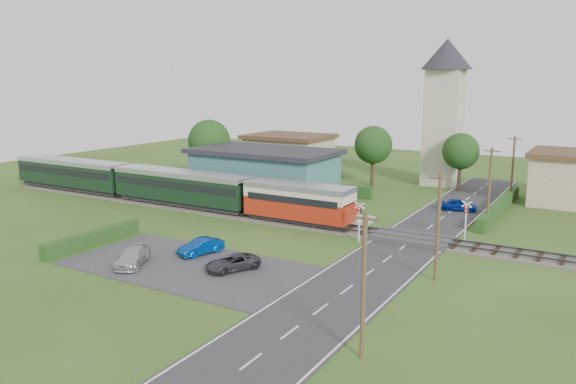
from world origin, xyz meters
The scene contains 32 objects.
ground centered at (0.00, 0.00, 0.00)m, with size 120.00×120.00×0.00m, color #2D4C19.
railway_track centered at (0.00, 2.00, 0.11)m, with size 76.00×3.20×0.49m.
road centered at (10.00, 0.00, 0.03)m, with size 6.00×70.00×0.05m, color #28282B.
car_park centered at (-1.50, -12.00, 0.04)m, with size 17.00×9.00×0.08m, color #333335.
crossing_deck centered at (10.00, 2.00, 0.23)m, with size 6.20×3.40×0.45m, color #333335.
platform centered at (-10.00, 5.20, 0.23)m, with size 30.00×3.00×0.45m, color gray.
equipment_hut centered at (-18.00, 5.20, 1.75)m, with size 2.30×2.30×2.55m.
station_building centered at (-10.00, 10.99, 2.69)m, with size 16.00×9.00×5.30m.
train centered at (-17.28, 2.00, 2.18)m, with size 43.20×2.90×3.40m.
church_tower centered at (5.00, 28.00, 10.23)m, with size 6.00×6.00×17.60m.
house_west centered at (-15.00, 25.00, 2.79)m, with size 10.80×8.80×5.50m.
house_east centered at (20.00, 24.00, 2.80)m, with size 8.80×8.80×5.50m.
hedge_carpark centered at (-11.00, -12.00, 0.60)m, with size 0.80×9.00×1.20m, color #193814.
hedge_roadside centered at (14.20, 16.00, 0.60)m, with size 0.80×18.00×1.20m, color #193814.
hedge_station centered at (-10.00, 15.50, 0.65)m, with size 22.00×0.80×1.30m, color #193814.
tree_a centered at (-20.00, 14.00, 5.38)m, with size 5.20×5.20×8.00m.
tree_b centered at (-2.00, 23.00, 5.02)m, with size 4.60×4.60×7.34m.
tree_c centered at (8.00, 25.00, 4.65)m, with size 4.20×4.20×6.78m.
utility_pole_a centered at (14.20, -18.00, 3.63)m, with size 1.40×0.22×7.00m.
utility_pole_b centered at (14.20, -6.00, 3.63)m, with size 1.40×0.22×7.00m.
utility_pole_c centered at (14.20, 10.00, 3.63)m, with size 1.40×0.22×7.00m.
utility_pole_d centered at (14.20, 22.00, 3.63)m, with size 1.40×0.22×7.00m.
crossing_signal_near centered at (6.40, -0.41, 2.14)m, with size 0.84×0.28×3.28m.
crossing_signal_far centered at (13.60, 4.39, 2.14)m, with size 0.84×0.28×3.28m.
streetlamp_west centered at (-22.00, 20.00, 3.04)m, with size 0.30×0.30×5.15m.
streetlamp_east centered at (16.00, 27.00, 3.04)m, with size 0.30×0.30×5.15m.
car_on_road centered at (10.61, 14.61, 0.63)m, with size 1.37×3.42×1.16m, color navy.
car_park_blue centered at (-2.28, -9.53, 0.66)m, with size 1.23×3.52×1.16m, color navy.
car_park_silver centered at (-4.82, -13.89, 0.66)m, with size 1.63×4.02×1.17m, color #A2A3A5.
car_park_dark centered at (1.83, -11.21, 0.60)m, with size 1.74×3.77×1.05m, color #2E2D33.
pedestrian_near centered at (-3.57, 4.40, 1.30)m, with size 0.62×0.41×1.70m, color gray.
pedestrian_far centered at (-15.94, 5.46, 1.29)m, with size 0.82×0.64×1.68m, color gray.
Camera 1 is at (23.54, -40.58, 12.75)m, focal length 35.00 mm.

